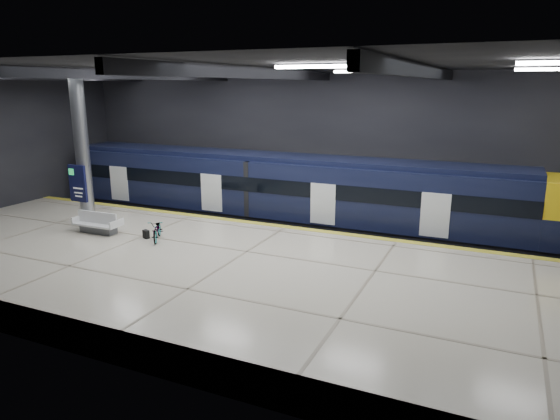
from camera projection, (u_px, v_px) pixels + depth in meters
The scene contains 10 objects.
ground at pixel (259, 270), 20.36m from camera, with size 30.00×30.00×0.00m, color black.
room_shell at pixel (257, 128), 18.97m from camera, with size 30.10×16.10×8.05m.
platform at pixel (228, 278), 18.01m from camera, with size 30.00×11.00×1.10m, color beige.
safety_strip at pixel (286, 227), 22.52m from camera, with size 30.00×0.40×0.01m, color gold.
rails at pixel (308, 233), 25.20m from camera, with size 30.00×1.52×0.16m.
train at pixel (309, 194), 24.69m from camera, with size 29.40×2.84×3.79m.
bench at pixel (98, 225), 21.54m from camera, with size 2.14×0.93×0.94m.
bicycle at pixel (157, 230), 20.51m from camera, with size 0.59×1.68×0.88m, color #99999E.
pannier_bag at pixel (146, 234), 20.81m from camera, with size 0.30×0.18×0.35m, color black.
info_column at pixel (82, 153), 21.55m from camera, with size 0.90×0.78×6.90m.
Camera 1 is at (8.65, -17.10, 7.32)m, focal length 32.00 mm.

